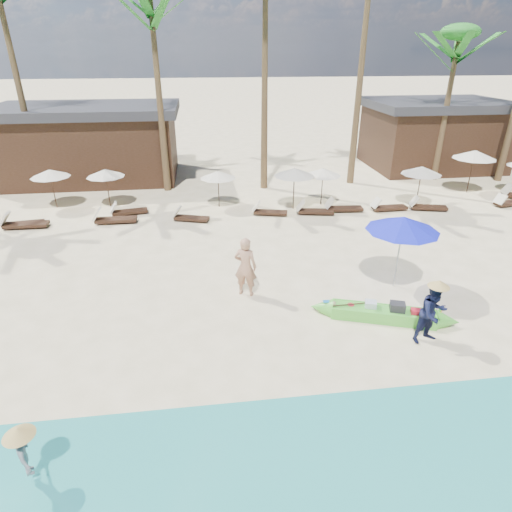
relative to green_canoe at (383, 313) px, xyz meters
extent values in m
plane|color=#FAE5B9|center=(-3.71, -0.27, -0.20)|extent=(240.00, 240.00, 0.00)
cube|color=tan|center=(-3.71, -5.27, -0.20)|extent=(240.00, 4.50, 0.01)
cube|color=green|center=(0.00, 0.00, -0.03)|extent=(3.03, 1.56, 0.36)
cube|color=white|center=(0.00, 0.00, -0.01)|extent=(2.58, 1.26, 0.16)
cube|color=#262628|center=(0.36, -0.12, 0.24)|extent=(0.51, 0.45, 0.33)
cube|color=silver|center=(-0.34, 0.17, 0.21)|extent=(0.40, 0.37, 0.26)
cube|color=red|center=(0.83, -0.33, 0.18)|extent=(0.34, 0.31, 0.21)
cylinder|color=red|center=(-0.88, 0.35, 0.12)|extent=(0.21, 0.21, 0.08)
cylinder|color=#262628|center=(-1.13, 0.34, 0.11)|extent=(0.19, 0.19, 0.08)
sphere|color=tan|center=(-1.38, 0.48, 0.16)|extent=(0.17, 0.17, 0.17)
cylinder|color=yellow|center=(1.32, -0.37, 0.16)|extent=(0.13, 0.13, 0.17)
cylinder|color=yellow|center=(1.50, -0.43, 0.16)|extent=(0.13, 0.13, 0.17)
imported|color=tan|center=(-3.87, 1.98, 0.80)|extent=(0.85, 0.71, 2.00)
imported|color=#131634|center=(0.84, -1.13, 0.68)|extent=(0.99, 0.85, 1.77)
imported|color=gray|center=(-8.54, -4.18, 0.47)|extent=(0.60, 0.74, 0.99)
cylinder|color=#99999E|center=(1.15, 1.85, 1.01)|extent=(0.05, 0.05, 2.44)
cone|color=#161FD2|center=(1.15, 1.85, 2.06)|extent=(2.33, 2.33, 0.48)
cylinder|color=#351F15|center=(-12.49, 11.69, 0.74)|extent=(0.05, 0.05, 1.89)
cone|color=beige|center=(-12.49, 11.69, 1.55)|extent=(1.89, 1.89, 0.38)
cube|color=#351F15|center=(-13.20, 9.11, -0.06)|extent=(1.75, 0.77, 0.12)
cube|color=beige|center=(-13.94, 9.01, 0.24)|extent=(0.45, 0.59, 0.49)
cube|color=#351F15|center=(-13.03, 8.95, -0.04)|extent=(1.87, 0.62, 0.13)
cube|color=beige|center=(-13.85, 8.95, 0.29)|extent=(0.42, 0.61, 0.55)
cylinder|color=#351F15|center=(-9.83, 11.53, 0.72)|extent=(0.05, 0.05, 1.86)
cone|color=beige|center=(-9.83, 11.53, 1.52)|extent=(1.86, 1.86, 0.37)
cube|color=#351F15|center=(-9.12, 9.07, -0.04)|extent=(1.85, 0.60, 0.13)
cube|color=beige|center=(-9.94, 9.06, 0.28)|extent=(0.42, 0.60, 0.54)
cube|color=#351F15|center=(-8.66, 10.16, -0.06)|extent=(1.73, 0.83, 0.12)
cube|color=beige|center=(-9.38, 10.03, 0.23)|extent=(0.46, 0.59, 0.48)
cylinder|color=#351F15|center=(-4.30, 10.74, 0.69)|extent=(0.04, 0.04, 1.79)
cone|color=beige|center=(-4.30, 10.74, 1.46)|extent=(1.79, 1.79, 0.36)
cube|color=#351F15|center=(-5.67, 8.87, -0.06)|extent=(1.67, 0.97, 0.11)
cube|color=beige|center=(-6.34, 9.08, 0.22)|extent=(0.49, 0.60, 0.47)
cylinder|color=#351F15|center=(-0.62, 9.95, 0.80)|extent=(0.05, 0.05, 2.02)
cone|color=beige|center=(-0.62, 9.95, 1.67)|extent=(2.02, 2.02, 0.40)
cube|color=#351F15|center=(-1.89, 9.19, -0.06)|extent=(1.67, 0.89, 0.11)
cube|color=beige|center=(-2.57, 9.37, 0.22)|extent=(0.47, 0.59, 0.46)
cube|color=#351F15|center=(0.31, 9.01, -0.05)|extent=(1.79, 0.86, 0.12)
cube|color=beige|center=(-0.43, 9.15, 0.25)|extent=(0.48, 0.62, 0.50)
cylinder|color=#351F15|center=(0.94, 10.42, 0.71)|extent=(0.05, 0.05, 1.83)
cone|color=beige|center=(0.94, 10.42, 1.50)|extent=(1.83, 1.83, 0.37)
cube|color=#351F15|center=(1.81, 9.22, -0.05)|extent=(1.80, 0.71, 0.12)
cube|color=beige|center=(1.03, 9.28, 0.26)|extent=(0.44, 0.60, 0.51)
cube|color=#351F15|center=(4.08, 9.08, -0.05)|extent=(1.73, 0.62, 0.12)
cube|color=beige|center=(3.32, 9.05, 0.25)|extent=(0.40, 0.57, 0.50)
cylinder|color=#351F15|center=(5.73, 9.61, 0.78)|extent=(0.05, 0.05, 1.97)
cone|color=beige|center=(5.73, 9.61, 1.63)|extent=(1.97, 1.97, 0.39)
cube|color=#351F15|center=(6.04, 8.87, -0.05)|extent=(1.80, 0.97, 0.12)
cube|color=beige|center=(5.31, 9.06, 0.25)|extent=(0.51, 0.63, 0.50)
cylinder|color=#351F15|center=(9.60, 11.38, 0.93)|extent=(0.06, 0.06, 2.28)
cone|color=beige|center=(9.60, 11.38, 1.91)|extent=(2.28, 2.28, 0.46)
cube|color=#351F15|center=(10.48, 8.98, -0.06)|extent=(1.73, 0.88, 0.12)
cube|color=beige|center=(9.77, 8.83, 0.23)|extent=(0.48, 0.60, 0.48)
cube|color=beige|center=(11.10, 10.20, 0.29)|extent=(0.52, 0.67, 0.55)
cone|color=brown|center=(-14.15, 14.80, 5.24)|extent=(0.40, 0.40, 10.89)
cone|color=brown|center=(-7.07, 14.00, 4.83)|extent=(0.40, 0.40, 10.08)
cone|color=brown|center=(-1.56, 13.74, 5.42)|extent=(0.40, 0.40, 11.26)
cone|color=brown|center=(3.74, 14.11, 6.38)|extent=(0.40, 0.40, 13.16)
cone|color=brown|center=(9.13, 14.24, 3.83)|extent=(0.40, 0.40, 8.07)
ellipsoid|color=#1D6F1B|center=(9.13, 14.24, 7.87)|extent=(2.08, 2.08, 0.88)
cube|color=#351F15|center=(-11.71, 17.23, 1.70)|extent=(10.00, 6.00, 3.80)
cube|color=#2D2D33|center=(-11.71, 17.23, 3.85)|extent=(10.80, 6.60, 0.50)
cube|color=#351F15|center=(10.29, 17.23, 1.70)|extent=(8.00, 6.00, 3.80)
cube|color=#2D2D33|center=(10.29, 17.23, 3.85)|extent=(8.80, 6.60, 0.50)
camera|label=1|loc=(-5.08, -10.05, 7.05)|focal=30.00mm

